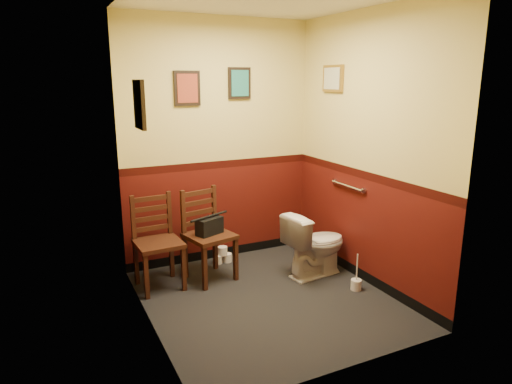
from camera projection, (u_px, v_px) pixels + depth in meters
floor at (267, 299)px, 4.35m from camera, size 2.20×2.40×0.00m
wall_back at (219, 143)px, 5.08m from camera, size 2.20×0.00×2.70m
wall_front at (353, 188)px, 2.98m from camera, size 2.20×0.00×2.70m
wall_left at (144, 170)px, 3.56m from camera, size 0.00×2.40×2.70m
wall_right at (367, 151)px, 4.50m from camera, size 0.00×2.40×2.70m
grab_bar at (347, 186)px, 4.80m from camera, size 0.05×0.56×0.06m
framed_print_back_a at (187, 88)px, 4.77m from camera, size 0.28×0.04×0.36m
framed_print_back_b at (240, 83)px, 5.01m from camera, size 0.26×0.04×0.34m
framed_print_left at (140, 105)px, 3.54m from camera, size 0.04×0.30×0.38m
framed_print_right at (333, 78)px, 4.84m from camera, size 0.04×0.34×0.28m
toilet at (316, 244)px, 4.83m from camera, size 0.74×0.47×0.68m
toilet_brush at (356, 284)px, 4.54m from camera, size 0.11×0.11×0.38m
chair_left at (157, 242)px, 4.53m from camera, size 0.46×0.46×0.93m
chair_right at (207, 235)px, 4.72m from camera, size 0.53×0.53×0.95m
handbag at (209, 226)px, 4.66m from camera, size 0.31×0.23×0.20m
tp_stack at (223, 256)px, 5.21m from camera, size 0.22×0.12×0.19m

